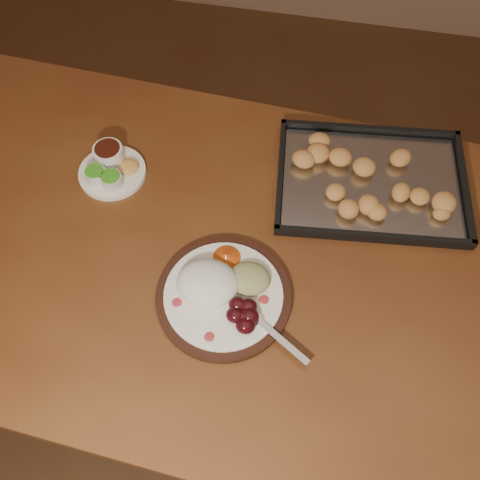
# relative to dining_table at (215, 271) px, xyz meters

# --- Properties ---
(ground) EXTENTS (4.00, 4.00, 0.00)m
(ground) POSITION_rel_dining_table_xyz_m (0.25, -0.16, -0.65)
(ground) COLOR #553A1D
(ground) RESTS_ON ground
(dining_table) EXTENTS (1.55, 0.99, 0.75)m
(dining_table) POSITION_rel_dining_table_xyz_m (0.00, 0.00, 0.00)
(dining_table) COLOR brown
(dining_table) RESTS_ON ground
(dinner_plate) EXTENTS (0.33, 0.28, 0.06)m
(dinner_plate) POSITION_rel_dining_table_xyz_m (0.04, -0.10, 0.12)
(dinner_plate) COLOR black
(dinner_plate) RESTS_ON dining_table
(condiment_saucer) EXTENTS (0.16, 0.16, 0.05)m
(condiment_saucer) POSITION_rel_dining_table_xyz_m (-0.28, 0.16, 0.12)
(condiment_saucer) COLOR white
(condiment_saucer) RESTS_ON dining_table
(baking_tray) EXTENTS (0.46, 0.36, 0.05)m
(baking_tray) POSITION_rel_dining_table_xyz_m (0.32, 0.24, 0.11)
(baking_tray) COLOR black
(baking_tray) RESTS_ON dining_table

